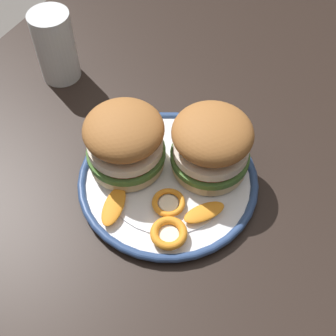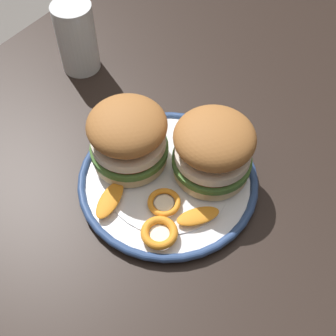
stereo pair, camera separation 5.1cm
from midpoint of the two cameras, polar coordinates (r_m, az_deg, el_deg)
name	(u,v)px [view 2 (the right image)]	position (r m, az deg, el deg)	size (l,w,h in m)	color
ground_plane	(175,317)	(1.39, 2.03, -18.34)	(8.00, 8.00, 0.00)	slate
dining_table	(180,198)	(0.80, 3.35, -3.89)	(1.17, 0.89, 0.76)	black
dinner_plate	(168,180)	(0.68, 2.16, -1.65)	(0.27, 0.27, 0.02)	white
sandwich_half_left	(128,136)	(0.65, -2.84, 3.92)	(0.15, 0.15, 0.10)	beige
sandwich_half_right	(215,147)	(0.64, 8.17, 2.55)	(0.16, 0.16, 0.10)	beige
orange_peel_curled	(159,233)	(0.61, 1.30, -8.30)	(0.07, 0.07, 0.01)	orange
orange_peel_strip_long	(110,200)	(0.64, -5.10, -4.11)	(0.07, 0.04, 0.01)	orange
orange_peel_strip_short	(198,216)	(0.63, 6.13, -6.18)	(0.07, 0.06, 0.01)	orange
orange_peel_small_curl	(164,202)	(0.64, 1.79, -4.49)	(0.05, 0.05, 0.01)	orange
drinking_glass	(77,42)	(0.84, -9.58, 15.30)	(0.07, 0.07, 0.13)	white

